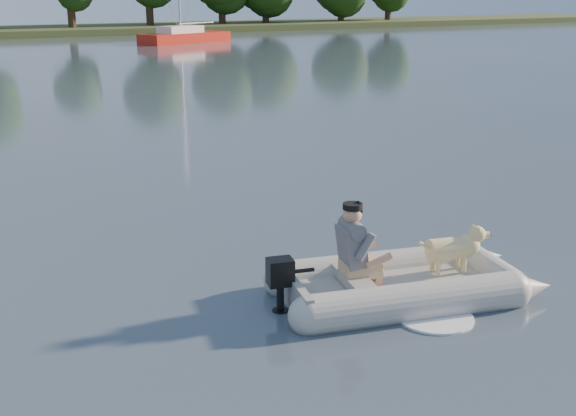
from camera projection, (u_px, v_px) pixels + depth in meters
water at (382, 324)px, 8.40m from camera, size 160.00×160.00×0.00m
dinghy at (406, 253)px, 9.00m from camera, size 5.35×4.43×1.36m
man at (353, 243)px, 8.82m from camera, size 0.83×0.76×1.06m
dog at (449, 252)px, 9.24m from camera, size 0.96×0.53×0.61m
outboard_motor at (280, 288)px, 8.65m from camera, size 0.46×0.37×0.77m
sailboat at (185, 37)px, 53.56m from camera, size 7.73×4.75×10.20m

